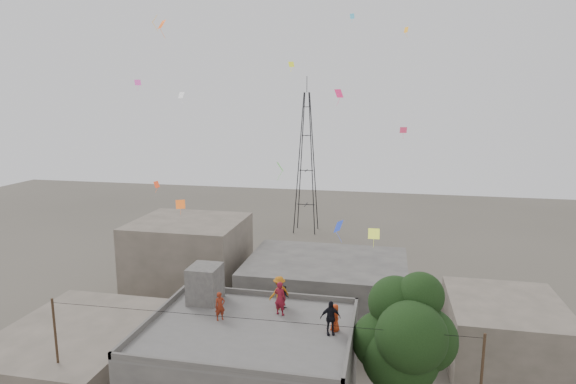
% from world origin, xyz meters
% --- Properties ---
extents(parapet, '(10.00, 8.00, 0.30)m').
position_xyz_m(parapet, '(0.00, 0.00, 6.25)').
color(parapet, '#4A4845').
rests_on(parapet, main_building).
extents(stair_head_box, '(1.60, 1.80, 2.00)m').
position_xyz_m(stair_head_box, '(-3.20, 2.60, 7.10)').
color(stair_head_box, '#4A4845').
rests_on(stair_head_box, main_building).
extents(neighbor_west, '(8.00, 10.00, 4.00)m').
position_xyz_m(neighbor_west, '(-11.00, 2.00, 2.00)').
color(neighbor_west, '#5E564A').
rests_on(neighbor_west, ground).
extents(neighbor_north, '(12.00, 9.00, 5.00)m').
position_xyz_m(neighbor_north, '(2.00, 14.00, 2.50)').
color(neighbor_north, '#4A4845').
rests_on(neighbor_north, ground).
extents(neighbor_northwest, '(9.00, 8.00, 7.00)m').
position_xyz_m(neighbor_northwest, '(-10.00, 16.00, 3.50)').
color(neighbor_northwest, '#5E564A').
rests_on(neighbor_northwest, ground).
extents(neighbor_east, '(7.00, 8.00, 4.40)m').
position_xyz_m(neighbor_east, '(14.00, 10.00, 2.20)').
color(neighbor_east, '#5E564A').
rests_on(neighbor_east, ground).
extents(tree, '(4.90, 4.60, 9.10)m').
position_xyz_m(tree, '(7.37, 0.60, 6.10)').
color(tree, black).
rests_on(tree, ground).
extents(transmission_tower, '(2.97, 2.97, 20.01)m').
position_xyz_m(transmission_tower, '(-4.00, 40.00, 9.07)').
color(transmission_tower, black).
rests_on(transmission_tower, ground).
extents(person_red_adult, '(0.75, 0.60, 1.77)m').
position_xyz_m(person_red_adult, '(1.17, 1.77, 6.99)').
color(person_red_adult, maroon).
rests_on(person_red_adult, main_building).
extents(person_orange_child, '(0.73, 0.77, 1.32)m').
position_xyz_m(person_orange_child, '(4.11, 0.59, 6.76)').
color(person_orange_child, '#BA3715').
rests_on(person_orange_child, main_building).
extents(person_dark_child, '(0.65, 0.70, 1.15)m').
position_xyz_m(person_dark_child, '(1.17, 2.80, 6.68)').
color(person_dark_child, black).
rests_on(person_dark_child, main_building).
extents(person_dark_adult, '(1.04, 0.68, 1.65)m').
position_xyz_m(person_dark_adult, '(3.94, 0.17, 6.92)').
color(person_dark_adult, black).
rests_on(person_dark_adult, main_building).
extents(person_orange_adult, '(1.28, 1.25, 1.77)m').
position_xyz_m(person_orange_adult, '(0.97, 2.49, 6.98)').
color(person_orange_adult, '#B26414').
rests_on(person_orange_adult, main_building).
extents(person_red_child, '(0.63, 0.60, 1.45)m').
position_xyz_m(person_red_child, '(-1.63, 0.57, 6.82)').
color(person_red_child, maroon).
rests_on(person_red_child, main_building).
extents(kites, '(15.76, 15.28, 12.90)m').
position_xyz_m(kites, '(-0.06, 5.86, 15.51)').
color(kites, '#E93E18').
rests_on(kites, ground).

